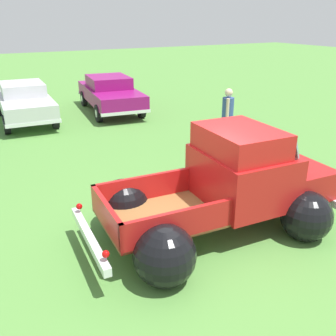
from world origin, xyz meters
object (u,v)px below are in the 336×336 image
show_car_1 (25,101)px  show_car_2 (110,93)px  spectator_0 (228,114)px  vintage_pickup_truck (229,190)px

show_car_1 → show_car_2: same height
show_car_1 → spectator_0: 7.76m
vintage_pickup_truck → spectator_0: size_ratio=2.66×
show_car_1 → show_car_2: (3.38, -0.00, 0.00)m
vintage_pickup_truck → show_car_1: size_ratio=1.04×
show_car_1 → show_car_2: 3.38m
vintage_pickup_truck → spectator_0: bearing=56.6°
show_car_2 → spectator_0: (1.40, -6.11, 0.24)m
vintage_pickup_truck → show_car_1: vintage_pickup_truck is taller
show_car_2 → spectator_0: 6.27m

